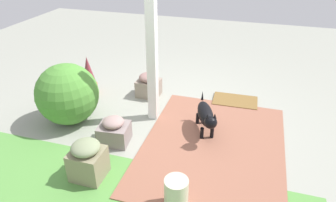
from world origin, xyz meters
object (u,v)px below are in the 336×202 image
Objects in this scene: stone_planter_nearest at (149,85)px; dog at (206,116)px; ceramic_urn at (176,194)px; doormat at (235,101)px; stone_planter_mid at (114,131)px; round_shrub at (67,94)px; terracotta_pot_spiky at (89,76)px; stone_planter_far at (88,160)px; porch_pillar at (152,52)px.

dog is at bearing 143.89° from stone_planter_nearest.
ceramic_urn is 0.51× the size of doormat.
stone_planter_mid is 0.94m from round_shrub.
round_shrub is 1.32× the size of terracotta_pot_spiky.
stone_planter_mid is 0.58× the size of doormat.
stone_planter_mid is at bearing 131.03° from terracotta_pot_spiky.
stone_planter_far is at bearing 131.17° from round_shrub.
dog is at bearing -172.85° from round_shrub.
stone_planter_mid is (0.30, 0.74, -0.87)m from porch_pillar.
terracotta_pot_spiky is at bearing -48.97° from stone_planter_mid.
round_shrub reaches higher than stone_planter_nearest.
terracotta_pot_spiky is at bearing -18.04° from porch_pillar.
porch_pillar is at bearing -111.89° from stone_planter_mid.
stone_planter_nearest is 1.03m from terracotta_pot_spiky.
stone_planter_mid is 0.86× the size of stone_planter_far.
stone_planter_nearest reaches higher than stone_planter_mid.
stone_planter_far is (0.29, 1.41, -0.81)m from porch_pillar.
ceramic_urn is (-1.08, 0.83, 0.01)m from stone_planter_mid.
round_shrub is 1.24× the size of doormat.
ceramic_urn is at bearing 136.37° from terracotta_pot_spiky.
porch_pillar is at bearing 36.26° from doormat.
stone_planter_far is at bearing 47.56° from dog.
stone_planter_far reaches higher than doormat.
doormat is (-2.44, -0.41, -0.31)m from terracotta_pot_spiky.
terracotta_pot_spiky is 0.93× the size of doormat.
round_shrub reaches higher than stone_planter_mid.
porch_pillar is 1.65m from stone_planter_far.
dog is at bearing -154.13° from stone_planter_mid.
stone_planter_mid is at bearing 25.87° from dog.
stone_planter_far reaches higher than ceramic_urn.
stone_planter_nearest is at bearing -63.64° from ceramic_urn.
stone_planter_far is 2.67m from doormat.
stone_planter_far is 0.55× the size of round_shrub.
terracotta_pot_spiky reaches higher than dog.
dog is at bearing -91.78° from ceramic_urn.
round_shrub reaches higher than doormat.
terracotta_pot_spiky is 1.83× the size of ceramic_urn.
round_shrub reaches higher than dog.
dog is 1.00× the size of doormat.
stone_planter_nearest is at bearing -89.54° from stone_planter_far.
round_shrub is at bearing -48.83° from stone_planter_far.
stone_planter_mid is 1.14× the size of ceramic_urn.
terracotta_pot_spiky is at bearing -43.63° from ceramic_urn.
dog is at bearing 166.76° from porch_pillar.
porch_pillar is 1.36m from round_shrub.
doormat is at bearing -150.79° from round_shrub.
porch_pillar is 2.92× the size of dog.
stone_planter_far is 0.68× the size of doormat.
ceramic_urn is (0.04, 1.37, -0.11)m from dog.
stone_planter_mid is at bearing 68.11° from porch_pillar.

